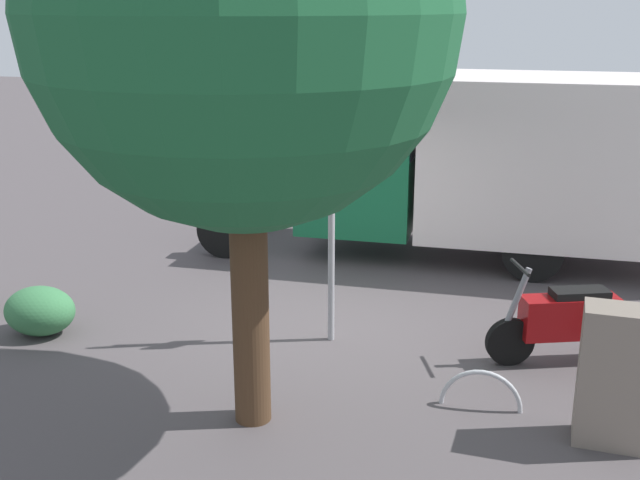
{
  "coord_description": "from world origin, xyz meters",
  "views": [
    {
      "loc": [
        -2.15,
        8.95,
        3.99
      ],
      "look_at": [
        0.03,
        0.05,
        1.19
      ],
      "focal_mm": 43.6,
      "sensor_mm": 36.0,
      "label": 1
    }
  ],
  "objects_px": {
    "stop_sign": "(332,164)",
    "street_tree": "(242,14)",
    "utility_cabinet": "(616,377)",
    "box_truck_near": "(502,160)",
    "bike_rack_hoop": "(480,407)",
    "motorcycle": "(567,320)"
  },
  "relations": [
    {
      "from": "stop_sign",
      "to": "street_tree",
      "type": "distance_m",
      "value": 2.67
    },
    {
      "from": "stop_sign",
      "to": "utility_cabinet",
      "type": "xyz_separation_m",
      "value": [
        -3.09,
        1.64,
        -1.53
      ]
    },
    {
      "from": "box_truck_near",
      "to": "stop_sign",
      "type": "relative_size",
      "value": 2.38
    },
    {
      "from": "box_truck_near",
      "to": "bike_rack_hoop",
      "type": "distance_m",
      "value": 5.3
    },
    {
      "from": "bike_rack_hoop",
      "to": "utility_cabinet",
      "type": "bearing_deg",
      "value": 163.08
    },
    {
      "from": "street_tree",
      "to": "bike_rack_hoop",
      "type": "xyz_separation_m",
      "value": [
        -2.2,
        -0.76,
        -3.9
      ]
    },
    {
      "from": "utility_cabinet",
      "to": "bike_rack_hoop",
      "type": "relative_size",
      "value": 1.6
    },
    {
      "from": "motorcycle",
      "to": "bike_rack_hoop",
      "type": "distance_m",
      "value": 1.68
    },
    {
      "from": "stop_sign",
      "to": "motorcycle",
      "type": "bearing_deg",
      "value": -178.97
    },
    {
      "from": "motorcycle",
      "to": "bike_rack_hoop",
      "type": "height_order",
      "value": "motorcycle"
    },
    {
      "from": "motorcycle",
      "to": "bike_rack_hoop",
      "type": "relative_size",
      "value": 2.04
    },
    {
      "from": "box_truck_near",
      "to": "utility_cabinet",
      "type": "relative_size",
      "value": 5.8
    },
    {
      "from": "box_truck_near",
      "to": "street_tree",
      "type": "distance_m",
      "value": 6.62
    },
    {
      "from": "stop_sign",
      "to": "bike_rack_hoop",
      "type": "distance_m",
      "value": 3.16
    },
    {
      "from": "box_truck_near",
      "to": "street_tree",
      "type": "height_order",
      "value": "street_tree"
    },
    {
      "from": "stop_sign",
      "to": "utility_cabinet",
      "type": "bearing_deg",
      "value": 152.02
    },
    {
      "from": "stop_sign",
      "to": "utility_cabinet",
      "type": "relative_size",
      "value": 2.43
    },
    {
      "from": "motorcycle",
      "to": "street_tree",
      "type": "bearing_deg",
      "value": 14.25
    },
    {
      "from": "box_truck_near",
      "to": "utility_cabinet",
      "type": "distance_m",
      "value": 5.62
    },
    {
      "from": "stop_sign",
      "to": "street_tree",
      "type": "height_order",
      "value": "street_tree"
    },
    {
      "from": "box_truck_near",
      "to": "street_tree",
      "type": "xyz_separation_m",
      "value": [
        2.22,
        5.8,
        2.28
      ]
    },
    {
      "from": "utility_cabinet",
      "to": "stop_sign",
      "type": "bearing_deg",
      "value": -27.98
    }
  ]
}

